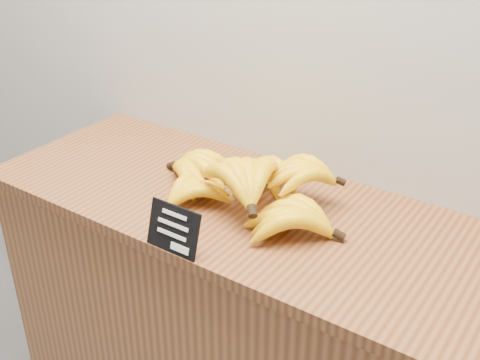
% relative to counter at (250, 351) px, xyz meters
% --- Properties ---
extents(counter, '(1.38, 0.50, 0.90)m').
position_rel_counter_xyz_m(counter, '(0.00, 0.00, 0.00)').
color(counter, '#955930').
rests_on(counter, ground).
extents(counter_top, '(1.39, 0.54, 0.03)m').
position_rel_counter_xyz_m(counter_top, '(0.00, 0.00, 0.47)').
color(counter_top, brown).
rests_on(counter_top, counter).
extents(chalkboard_sign, '(0.13, 0.03, 0.10)m').
position_rel_counter_xyz_m(chalkboard_sign, '(-0.03, -0.25, 0.53)').
color(chalkboard_sign, black).
rests_on(chalkboard_sign, counter_top).
extents(banana_pile, '(0.55, 0.39, 0.13)m').
position_rel_counter_xyz_m(banana_pile, '(-0.00, -0.01, 0.53)').
color(banana_pile, yellow).
rests_on(banana_pile, counter_top).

